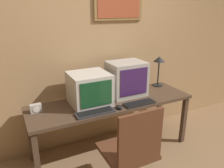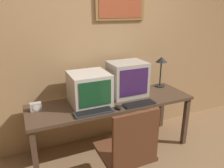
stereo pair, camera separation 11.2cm
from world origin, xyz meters
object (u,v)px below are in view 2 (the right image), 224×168
Objects in this scene: keyboard_side at (139,104)px; mouse_far_corner at (118,107)px; monitor_right at (127,79)px; keyboard_main at (94,112)px; mouse_near_keyboard at (118,107)px; desk_clock at (36,107)px; monitor_left at (89,88)px; office_chair at (127,159)px; desk_lamp at (161,64)px.

keyboard_side is 3.75× the size of mouse_far_corner.
keyboard_main is (-0.57, -0.33, -0.21)m from monitor_right.
mouse_near_keyboard is 0.88× the size of desk_clock.
mouse_near_keyboard is at bearing -21.22° from desk_clock.
keyboard_side is at bearing -29.45° from monitor_left.
keyboard_main is 0.44× the size of office_chair.
keyboard_side is at bearing -0.42° from mouse_far_corner.
mouse_far_corner reaches higher than keyboard_main.
desk_clock is at bearing -179.39° from monitor_right.
desk_lamp is at bearing 3.61° from desk_clock.
desk_lamp is at bearing 20.26° from keyboard_main.
office_chair is (-1.01, -0.91, -0.63)m from desk_lamp.
mouse_near_keyboard is (0.24, -0.29, -0.17)m from monitor_left.
monitor_right reaches higher than monitor_left.
monitor_left is 4.32× the size of mouse_far_corner.
monitor_left is 1.04× the size of keyboard_main.
mouse_far_corner is 0.11× the size of office_chair.
office_chair is at bearing -72.42° from keyboard_main.
keyboard_main and keyboard_side have the same top height.
desk_lamp is at bearing 42.19° from office_chair.
office_chair reaches higher than mouse_near_keyboard.
monitor_right is 0.61m from desk_lamp.
desk_clock is (-1.12, 0.33, 0.03)m from keyboard_side.
keyboard_side is 3.64× the size of mouse_near_keyboard.
monitor_right is at bearing 62.76° from office_chair.
keyboard_side is 0.40× the size of office_chair.
monitor_right is 0.40m from keyboard_side.
monitor_right is at bearing 5.69° from monitor_left.
office_chair is at bearing -137.81° from desk_lamp.
monitor_right reaches higher than mouse_far_corner.
mouse_far_corner is at bearing 74.47° from office_chair.
mouse_far_corner is 0.24× the size of desk_lamp.
desk_lamp is at bearing 9.32° from monitor_right.
keyboard_side is at bearing -0.92° from keyboard_main.
keyboard_main is 0.29m from mouse_far_corner.
monitor_right is at bearing 0.61° from desk_clock.
keyboard_side is 0.27m from mouse_near_keyboard.
monitor_right is 4.46× the size of mouse_far_corner.
desk_lamp is at bearing 7.61° from monitor_left.
office_chair is (0.11, -0.77, -0.48)m from monitor_left.
mouse_far_corner is at bearing 179.58° from keyboard_side.
keyboard_main is 0.56m from keyboard_side.
office_chair is at bearing -130.35° from keyboard_side.
monitor_left is at bearing 150.55° from keyboard_side.
monitor_left reaches higher than desk_clock.
office_chair is at bearing -117.24° from monitor_right.
mouse_far_corner is (-0.27, 0.00, 0.00)m from keyboard_side.
desk_clock is at bearing 150.25° from keyboard_main.
monitor_right is 3.83× the size of desk_clock.
mouse_far_corner is 1.03m from desk_lamp.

